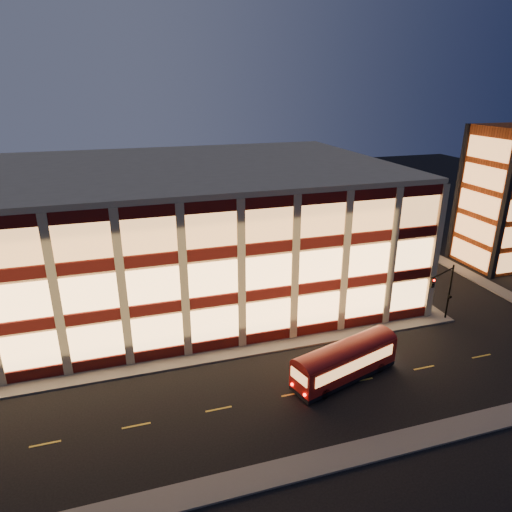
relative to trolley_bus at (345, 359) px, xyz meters
name	(u,v)px	position (x,y,z in m)	size (l,w,h in m)	color
ground	(226,361)	(-8.75, 5.25, -1.80)	(200.00, 200.00, 0.00)	black
sidewalk_office_south	(190,360)	(-11.75, 6.25, -1.73)	(54.00, 2.00, 0.15)	#514F4C
sidewalk_office_east	(362,263)	(14.25, 22.25, -1.73)	(2.00, 30.00, 0.15)	#514F4C
sidewalk_tower_west	(431,255)	(25.25, 22.25, -1.73)	(2.00, 30.00, 0.15)	#514F4C
sidewalk_near	(275,474)	(-8.75, -7.75, -1.73)	(100.00, 2.00, 0.15)	#514F4C
office_building	(164,230)	(-11.67, 22.16, 5.45)	(50.45, 30.45, 14.50)	tan
stair_tower	(505,198)	(31.20, 17.20, 7.19)	(8.60, 8.60, 18.00)	#8C3814
traffic_signal_far	(444,286)	(13.46, 5.49, 2.31)	(3.79, 1.87, 6.00)	black
trolley_bus	(345,359)	(0.00, 0.00, 0.00)	(9.89, 5.06, 3.25)	maroon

